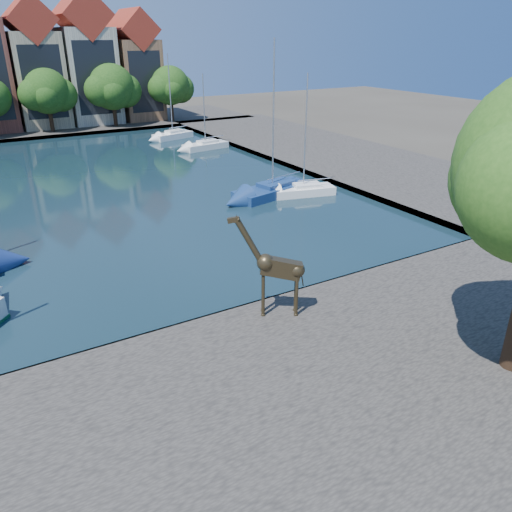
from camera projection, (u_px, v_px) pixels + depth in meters
The scene contains 16 objects.
ground at pixel (220, 321), 22.21m from camera, with size 160.00×160.00×0.00m, color #38332B.
water_basin at pixel (89, 189), 41.07m from camera, with size 38.00×50.00×0.08m, color black.
near_quay at pixel (314, 410), 16.60m from camera, with size 50.00×14.00×0.50m, color #45413C.
far_quay at pixel (30, 128), 66.16m from camera, with size 60.00×16.00×0.50m, color #45413C.
right_quay at pixel (329, 153), 52.58m from camera, with size 14.00×52.00×0.50m, color #45413C.
townhouse_east_inner at pixel (36, 68), 64.03m from camera, with size 5.94×9.18×15.79m.
townhouse_east_mid at pixel (87, 63), 66.90m from camera, with size 6.43×9.18×16.65m.
townhouse_east_end at pixel (135, 69), 70.32m from camera, with size 5.44×9.18×14.43m.
far_tree_mid_east at pixel (48, 93), 60.82m from camera, with size 7.02×5.40×7.52m.
far_tree_east at pixel (113, 89), 64.49m from camera, with size 7.54×5.80×7.84m.
far_tree_far_east at pixel (171, 87), 68.26m from camera, with size 6.76×5.20×7.36m.
giraffe_statue at pixel (275, 268), 20.95m from camera, with size 2.89×1.83×4.50m.
sailboat_right_a at pixel (303, 189), 39.13m from camera, with size 5.15×2.83×9.08m.
sailboat_right_b at pixel (272, 188), 39.03m from camera, with size 7.00×3.74×11.40m.
sailboat_right_c at pixel (206, 144), 54.85m from camera, with size 5.27×2.47×7.87m.
sailboat_right_d at pixel (173, 134), 60.23m from camera, with size 5.22×2.98×9.63m.
Camera 1 is at (-8.31, -17.28, 11.69)m, focal length 35.00 mm.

